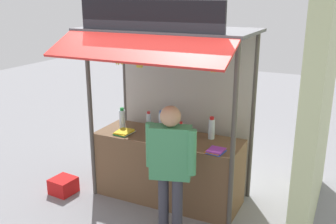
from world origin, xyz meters
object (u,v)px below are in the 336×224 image
object	(u,v)px
water_bottle_left	(161,121)
water_bottle_front_right	(168,122)
magazine_stack_back_right	(124,132)
water_bottle_center	(122,119)
banana_bunch_rightmost	(140,61)
water_bottle_far_right	(181,130)
water_bottle_back_left	(212,128)
magazine_stack_mid_right	(164,136)
magazine_stack_front_left	(216,151)
plastic_crate	(63,186)
banana_bunch_leftmost	(213,66)
vendor_person	(170,161)
banana_bunch_inner_left	(119,58)
water_bottle_right	(149,120)

from	to	relation	value
water_bottle_left	water_bottle_front_right	xyz separation A→B (m)	(0.10, 0.01, -0.00)
magazine_stack_back_right	water_bottle_center	bearing A→B (deg)	127.77
water_bottle_center	banana_bunch_rightmost	bearing A→B (deg)	-39.13
water_bottle_left	water_bottle_far_right	xyz separation A→B (m)	(0.38, -0.17, -0.03)
water_bottle_back_left	magazine_stack_mid_right	size ratio (longest dim) A/B	1.18
water_bottle_far_right	magazine_stack_front_left	size ratio (longest dim) A/B	0.90
magazine_stack_back_right	banana_bunch_rightmost	world-z (taller)	banana_bunch_rightmost
magazine_stack_front_left	plastic_crate	size ratio (longest dim) A/B	0.76
water_bottle_front_right	water_bottle_back_left	bearing A→B (deg)	-3.95
magazine_stack_back_right	plastic_crate	distance (m)	1.25
water_bottle_left	banana_bunch_leftmost	size ratio (longest dim) A/B	0.98
water_bottle_center	magazine_stack_mid_right	size ratio (longest dim) A/B	1.17
water_bottle_back_left	magazine_stack_front_left	world-z (taller)	water_bottle_back_left
vendor_person	banana_bunch_inner_left	bearing A→B (deg)	-39.35
water_bottle_center	banana_bunch_leftmost	xyz separation A→B (m)	(1.52, -0.47, 0.96)
plastic_crate	banana_bunch_leftmost	bearing A→B (deg)	2.21
water_bottle_center	magazine_stack_front_left	world-z (taller)	water_bottle_center
water_bottle_right	water_bottle_front_right	xyz separation A→B (m)	(0.29, 0.02, 0.01)
magazine_stack_mid_right	water_bottle_front_right	bearing A→B (deg)	107.02
water_bottle_center	magazine_stack_mid_right	xyz separation A→B (m)	(0.71, -0.07, -0.12)
magazine_stack_mid_right	vendor_person	size ratio (longest dim) A/B	0.16
water_bottle_right	magazine_stack_front_left	world-z (taller)	water_bottle_right
water_bottle_back_left	magazine_stack_mid_right	bearing A→B (deg)	-158.10
water_bottle_front_right	banana_bunch_rightmost	distance (m)	1.18
water_bottle_back_left	banana_bunch_leftmost	world-z (taller)	banana_bunch_leftmost
water_bottle_far_right	vendor_person	bearing A→B (deg)	-73.61
water_bottle_center	banana_bunch_inner_left	world-z (taller)	banana_bunch_inner_left
magazine_stack_mid_right	banana_bunch_rightmost	size ratio (longest dim) A/B	0.84
banana_bunch_leftmost	water_bottle_front_right	bearing A→B (deg)	142.42
water_bottle_left	vendor_person	size ratio (longest dim) A/B	0.17
magazine_stack_mid_right	banana_bunch_leftmost	size ratio (longest dim) A/B	0.91
banana_bunch_inner_left	vendor_person	world-z (taller)	banana_bunch_inner_left
banana_bunch_leftmost	vendor_person	xyz separation A→B (m)	(-0.35, -0.36, -1.06)
magazine_stack_back_right	water_bottle_back_left	bearing A→B (deg)	16.68
water_bottle_right	water_bottle_far_right	size ratio (longest dim) A/B	1.09
vendor_person	water_bottle_far_right	bearing A→B (deg)	-90.56
water_bottle_far_right	magazine_stack_front_left	xyz separation A→B (m)	(0.60, -0.29, -0.09)
water_bottle_back_left	plastic_crate	bearing A→B (deg)	-160.10
water_bottle_left	magazine_stack_front_left	xyz separation A→B (m)	(0.98, -0.46, -0.11)
magazine_stack_back_right	banana_bunch_leftmost	xyz separation A→B (m)	(1.37, -0.29, 1.09)
water_bottle_left	banana_bunch_inner_left	world-z (taller)	banana_bunch_inner_left
magazine_stack_front_left	banana_bunch_leftmost	distance (m)	1.11
magazine_stack_mid_right	magazine_stack_back_right	bearing A→B (deg)	-168.98
magazine_stack_back_right	magazine_stack_front_left	xyz separation A→B (m)	(1.37, -0.08, -0.00)
water_bottle_right	vendor_person	bearing A→B (deg)	-50.67
water_bottle_center	water_bottle_left	bearing A→B (deg)	20.53
banana_bunch_rightmost	magazine_stack_back_right	bearing A→B (deg)	146.57
water_bottle_back_left	vendor_person	bearing A→B (deg)	-97.44
water_bottle_front_right	magazine_stack_mid_right	xyz separation A→B (m)	(0.09, -0.28, -0.10)
water_bottle_back_left	banana_bunch_rightmost	bearing A→B (deg)	-138.14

